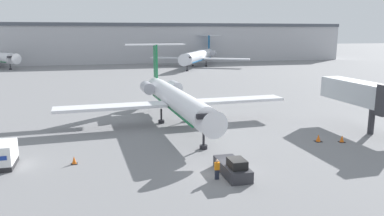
# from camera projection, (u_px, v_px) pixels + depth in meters

# --- Properties ---
(ground_plane) EXTENTS (600.00, 600.00, 0.00)m
(ground_plane) POSITION_uv_depth(u_px,v_px,m) (229.00, 174.00, 31.30)
(ground_plane) COLOR slate
(terminal_building) EXTENTS (180.00, 16.80, 14.87)m
(terminal_building) POSITION_uv_depth(u_px,v_px,m) (121.00, 43.00, 143.50)
(terminal_building) COLOR #B2B2B7
(terminal_building) RESTS_ON ground
(airplane_main) EXTENTS (30.01, 27.83, 9.83)m
(airplane_main) POSITION_uv_depth(u_px,v_px,m) (175.00, 98.00, 48.08)
(airplane_main) COLOR white
(airplane_main) RESTS_ON ground
(pushback_tug) EXTENTS (1.81, 4.79, 1.68)m
(pushback_tug) POSITION_uv_depth(u_px,v_px,m) (233.00, 168.00, 31.04)
(pushback_tug) COLOR #2D2D33
(pushback_tug) RESTS_ON ground
(luggage_cart) EXTENTS (1.97, 3.37, 2.16)m
(luggage_cart) POSITION_uv_depth(u_px,v_px,m) (3.00, 155.00, 32.80)
(luggage_cart) COLOR #232326
(luggage_cart) RESTS_ON ground
(worker_near_tug) EXTENTS (0.40, 0.24, 1.66)m
(worker_near_tug) POSITION_uv_depth(u_px,v_px,m) (217.00, 169.00, 30.06)
(worker_near_tug) COLOR #232838
(worker_near_tug) RESTS_ON ground
(traffic_cone_left) EXTENTS (0.55, 0.55, 0.74)m
(traffic_cone_left) POSITION_uv_depth(u_px,v_px,m) (74.00, 160.00, 33.61)
(traffic_cone_left) COLOR black
(traffic_cone_left) RESTS_ON ground
(traffic_cone_right) EXTENTS (0.72, 0.72, 0.80)m
(traffic_cone_right) POSITION_uv_depth(u_px,v_px,m) (318.00, 138.00, 40.49)
(traffic_cone_right) COLOR black
(traffic_cone_right) RESTS_ON ground
(traffic_cone_mid) EXTENTS (0.62, 0.62, 0.79)m
(traffic_cone_mid) POSITION_uv_depth(u_px,v_px,m) (342.00, 139.00, 40.26)
(traffic_cone_mid) COLOR black
(traffic_cone_mid) RESTS_ON ground
(airplane_parked_far_right) EXTENTS (31.40, 35.32, 10.48)m
(airplane_parked_far_right) POSITION_uv_depth(u_px,v_px,m) (199.00, 56.00, 126.34)
(airplane_parked_far_right) COLOR silver
(airplane_parked_far_right) RESTS_ON ground
(jet_bridge) EXTENTS (3.20, 11.75, 6.19)m
(jet_bridge) POSITION_uv_depth(u_px,v_px,m) (361.00, 93.00, 44.86)
(jet_bridge) COLOR #2D2D33
(jet_bridge) RESTS_ON ground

